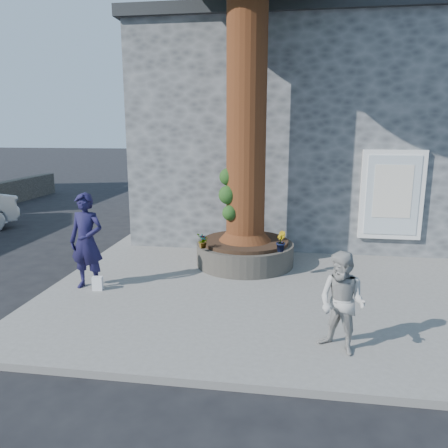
# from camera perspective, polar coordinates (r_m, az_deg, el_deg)

# --- Properties ---
(ground) EXTENTS (120.00, 120.00, 0.00)m
(ground) POSITION_cam_1_polar(r_m,az_deg,el_deg) (8.84, -3.89, -9.66)
(ground) COLOR black
(ground) RESTS_ON ground
(pavement) EXTENTS (9.00, 8.00, 0.12)m
(pavement) POSITION_cam_1_polar(r_m,az_deg,el_deg) (9.56, 6.31, -7.56)
(pavement) COLOR slate
(pavement) RESTS_ON ground
(yellow_line) EXTENTS (0.10, 30.00, 0.01)m
(yellow_line) POSITION_cam_1_polar(r_m,az_deg,el_deg) (10.74, -18.89, -6.23)
(yellow_line) COLOR yellow
(yellow_line) RESTS_ON ground
(stone_shop) EXTENTS (10.30, 8.30, 6.30)m
(stone_shop) POSITION_cam_1_polar(r_m,az_deg,el_deg) (15.19, 11.46, 11.63)
(stone_shop) COLOR #494C4E
(stone_shop) RESTS_ON ground
(planter) EXTENTS (2.30, 2.30, 0.60)m
(planter) POSITION_cam_1_polar(r_m,az_deg,el_deg) (10.45, 2.75, -3.71)
(planter) COLOR black
(planter) RESTS_ON pavement
(man) EXTENTS (0.75, 0.53, 1.95)m
(man) POSITION_cam_1_polar(r_m,az_deg,el_deg) (9.17, -17.51, -2.17)
(man) COLOR #161437
(man) RESTS_ON pavement
(woman) EXTENTS (0.92, 0.89, 1.50)m
(woman) POSITION_cam_1_polar(r_m,az_deg,el_deg) (6.57, 15.15, -9.93)
(woman) COLOR #A5A39E
(woman) RESTS_ON pavement
(shopping_bag) EXTENTS (0.21, 0.14, 0.28)m
(shopping_bag) POSITION_cam_1_polar(r_m,az_deg,el_deg) (9.22, -16.18, -7.46)
(shopping_bag) COLOR white
(shopping_bag) RESTS_ON pavement
(plant_a) EXTENTS (0.20, 0.20, 0.32)m
(plant_a) POSITION_cam_1_polar(r_m,az_deg,el_deg) (9.64, -2.79, -2.24)
(plant_a) COLOR gray
(plant_a) RESTS_ON planter
(plant_b) EXTENTS (0.28, 0.29, 0.44)m
(plant_b) POSITION_cam_1_polar(r_m,az_deg,el_deg) (9.44, 7.39, -2.26)
(plant_b) COLOR gray
(plant_b) RESTS_ON planter
(plant_c) EXTENTS (0.17, 0.17, 0.30)m
(plant_c) POSITION_cam_1_polar(r_m,az_deg,el_deg) (9.64, -2.79, -2.29)
(plant_c) COLOR gray
(plant_c) RESTS_ON planter
(plant_d) EXTENTS (0.28, 0.31, 0.32)m
(plant_d) POSITION_cam_1_polar(r_m,az_deg,el_deg) (9.63, -2.79, -2.23)
(plant_d) COLOR gray
(plant_d) RESTS_ON planter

